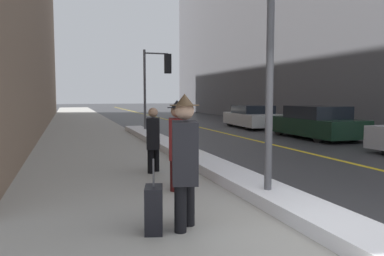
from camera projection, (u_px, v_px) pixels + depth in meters
The scene contains 14 objects.
ground_plane at pixel (332, 244), 4.39m from camera, with size 160.00×160.00×0.00m, color #2D2D30.
sidewalk_slab at pixel (88, 132), 17.94m from camera, with size 4.00×80.00×0.01m.
road_centre_stripe at pixel (205, 129), 19.83m from camera, with size 0.16×80.00×0.00m.
snow_bank_curb at pixel (181, 151), 11.03m from camera, with size 0.80×17.02×0.21m.
building_facade_right at pixel (284, 4), 28.53m from camera, with size 6.00×36.00×17.52m.
lamp_post at pixel (270, 30), 5.89m from camera, with size 0.28×0.28×4.59m.
traffic_light_near at pixel (159, 73), 17.26m from camera, with size 1.31×0.32×3.82m.
pedestrian_in_glasses at pixel (185, 156), 4.78m from camera, with size 0.44×0.60×1.76m.
pedestrian_in_fedora at pixel (177, 141), 6.81m from camera, with size 0.42×0.57×1.66m.
pedestrian_trailing at pixel (153, 137), 8.39m from camera, with size 0.39×0.71×1.47m.
parked_car_dark_green at pixel (315, 123), 15.37m from camera, with size 1.88×4.39×1.32m.
parked_car_white at pixel (252, 117), 20.44m from camera, with size 2.09×4.36×1.21m.
rolling_suitcase at pixel (154, 210), 4.71m from camera, with size 0.30×0.40×0.95m.
fire_hydrant at pixel (190, 148), 10.01m from camera, with size 0.20×0.20×0.70m.
Camera 1 is at (-2.91, -3.52, 1.73)m, focal length 35.00 mm.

